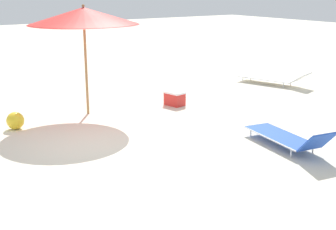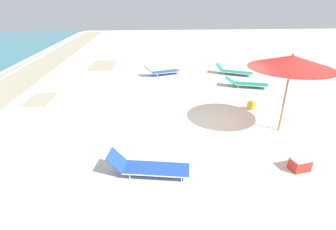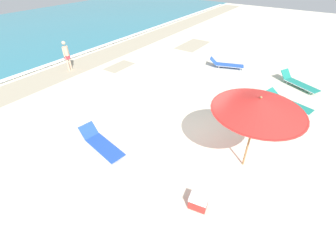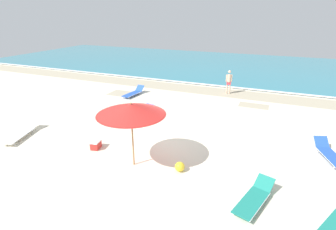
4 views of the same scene
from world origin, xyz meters
The scene contains 11 objects.
ground_plane centered at (0.00, 0.01, -0.08)m, with size 60.00×60.00×0.16m.
ocean_water centered at (0.00, 20.40, 0.03)m, with size 60.00×19.32×0.07m.
beach_umbrella centered at (-0.55, -2.20, 2.35)m, with size 2.61×2.61×2.62m.
sun_lounger_under_umbrella centered at (6.73, 1.41, 0.21)m, with size 1.26×2.16×0.56m.
sun_lounger_near_water_left centered at (4.13, -2.69, 0.21)m, with size 1.18×2.18×0.48m.
sun_lounger_near_water_right centered at (-2.68, 2.28, 0.22)m, with size 0.93×2.12×0.58m.
sun_lounger_mid_beach_solo centered at (-5.29, 5.98, 0.21)m, with size 0.82×2.14×0.56m.
sun_lounger_mid_beach_pair_a centered at (-6.91, -2.13, 0.20)m, with size 1.25×2.38×0.48m.
beachgoer_wading_adult centered at (1.01, 9.17, 1.00)m, with size 0.44×0.27×1.76m.
beach_ball centered at (1.30, -1.92, 0.19)m, with size 0.38×0.38×0.38m.
cooler_box centered at (-2.79, -1.69, 0.19)m, with size 0.44×0.56×0.37m.
Camera 4 is at (4.24, -10.01, 5.70)m, focal length 28.00 mm.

